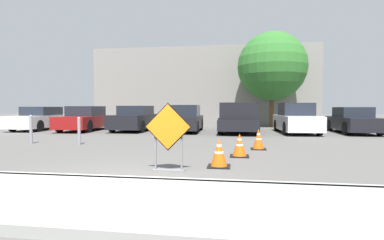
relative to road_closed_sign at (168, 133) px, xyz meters
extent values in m
plane|color=#565451|center=(-0.75, 8.76, -0.83)|extent=(96.00, 96.00, 0.00)
cube|color=#999993|center=(-0.75, -2.39, -0.76)|extent=(27.68, 2.30, 0.14)
cube|color=#999993|center=(-0.75, -1.24, -0.76)|extent=(27.68, 0.20, 0.14)
cube|color=black|center=(0.00, 0.00, 0.14)|extent=(1.04, 0.02, 1.04)
cube|color=orange|center=(0.00, -0.02, 0.14)|extent=(0.98, 0.02, 0.98)
cube|color=slate|center=(0.00, 0.04, -0.82)|extent=(0.71, 0.20, 0.02)
cube|color=slate|center=(-0.30, 0.04, -0.34)|extent=(0.04, 0.04, 0.97)
cube|color=slate|center=(0.30, 0.04, -0.34)|extent=(0.04, 0.04, 0.97)
cube|color=black|center=(1.07, 0.61, -0.82)|extent=(0.53, 0.53, 0.03)
cone|color=#EA590F|center=(1.07, 0.61, -0.47)|extent=(0.39, 0.39, 0.65)
cylinder|color=white|center=(1.07, 0.61, -0.33)|extent=(0.12, 0.12, 0.06)
cylinder|color=white|center=(1.07, 0.61, -0.49)|extent=(0.21, 0.21, 0.06)
cube|color=black|center=(1.56, 2.16, -0.82)|extent=(0.53, 0.53, 0.03)
cone|color=#EA590F|center=(1.56, 2.16, -0.49)|extent=(0.39, 0.39, 0.63)
cylinder|color=white|center=(1.56, 2.16, -0.35)|extent=(0.12, 0.12, 0.06)
cylinder|color=white|center=(1.56, 2.16, -0.50)|extent=(0.22, 0.22, 0.06)
cube|color=black|center=(2.19, 3.73, -0.82)|extent=(0.49, 0.49, 0.03)
cone|color=#EA590F|center=(2.19, 3.73, -0.47)|extent=(0.36, 0.36, 0.66)
cylinder|color=white|center=(2.19, 3.73, -0.33)|extent=(0.11, 0.11, 0.06)
cylinder|color=white|center=(2.19, 3.73, -0.49)|extent=(0.20, 0.20, 0.06)
cube|color=white|center=(-10.61, 10.59, -0.29)|extent=(1.98, 4.74, 0.71)
cube|color=#1E232D|center=(-10.61, 10.71, 0.33)|extent=(1.66, 2.22, 0.54)
cylinder|color=black|center=(-9.72, 9.18, -0.50)|extent=(0.23, 0.67, 0.66)
cylinder|color=black|center=(-11.36, 9.11, -0.50)|extent=(0.23, 0.67, 0.66)
cylinder|color=black|center=(-9.86, 12.07, -0.50)|extent=(0.23, 0.67, 0.66)
cylinder|color=black|center=(-11.49, 12.00, -0.50)|extent=(0.23, 0.67, 0.66)
cube|color=maroon|center=(-7.56, 10.42, -0.29)|extent=(2.09, 4.67, 0.68)
cube|color=#1E232D|center=(-7.57, 10.54, 0.34)|extent=(1.73, 2.19, 0.58)
cylinder|color=black|center=(-6.64, 9.06, -0.47)|extent=(0.24, 0.73, 0.72)
cylinder|color=black|center=(-8.33, 8.96, -0.47)|extent=(0.24, 0.73, 0.72)
cylinder|color=black|center=(-6.79, 11.89, -0.47)|extent=(0.24, 0.73, 0.72)
cylinder|color=black|center=(-8.48, 11.79, -0.47)|extent=(0.24, 0.73, 0.72)
cube|color=black|center=(-4.51, 10.67, -0.25)|extent=(1.96, 4.27, 0.78)
cube|color=#1E232D|center=(-4.51, 10.77, 0.39)|extent=(1.68, 1.98, 0.52)
cylinder|color=black|center=(-3.69, 9.34, -0.49)|extent=(0.22, 0.69, 0.68)
cylinder|color=black|center=(-5.40, 9.38, -0.49)|extent=(0.22, 0.69, 0.68)
cylinder|color=black|center=(-3.63, 11.95, -0.49)|extent=(0.22, 0.69, 0.68)
cylinder|color=black|center=(-5.33, 12.00, -0.49)|extent=(0.22, 0.69, 0.68)
cube|color=black|center=(-1.47, 10.45, -0.29)|extent=(1.85, 4.16, 0.72)
cube|color=#1E232D|center=(-1.47, 10.56, 0.38)|extent=(1.58, 1.94, 0.62)
cylinder|color=black|center=(-0.63, 9.20, -0.49)|extent=(0.22, 0.69, 0.68)
cylinder|color=black|center=(-2.22, 9.16, -0.49)|extent=(0.22, 0.69, 0.68)
cylinder|color=black|center=(-0.71, 11.75, -0.49)|extent=(0.22, 0.69, 0.68)
cylinder|color=black|center=(-2.30, 11.70, -0.49)|extent=(0.22, 0.69, 0.68)
cube|color=black|center=(1.58, 10.55, -0.33)|extent=(2.12, 5.26, 0.55)
cube|color=black|center=(1.56, 9.38, 0.37)|extent=(1.90, 2.12, 0.85)
cube|color=black|center=(1.62, 12.80, 0.17)|extent=(1.92, 0.13, 0.45)
cube|color=black|center=(2.56, 11.58, 0.17)|extent=(0.15, 2.51, 0.45)
cube|color=black|center=(0.64, 11.62, 0.17)|extent=(0.15, 2.51, 0.45)
cylinder|color=black|center=(2.48, 8.97, -0.41)|extent=(0.26, 0.84, 0.84)
cylinder|color=black|center=(0.62, 9.00, -0.41)|extent=(0.26, 0.84, 0.84)
cylinder|color=black|center=(2.54, 12.10, -0.41)|extent=(0.26, 0.84, 0.84)
cylinder|color=black|center=(0.68, 12.14, -0.41)|extent=(0.26, 0.84, 0.84)
cube|color=silver|center=(4.63, 10.43, -0.26)|extent=(1.97, 4.37, 0.77)
cube|color=#1E232D|center=(4.62, 10.54, 0.46)|extent=(1.65, 2.05, 0.68)
cylinder|color=black|center=(5.50, 9.14, -0.49)|extent=(0.23, 0.69, 0.68)
cylinder|color=black|center=(3.88, 9.06, -0.49)|extent=(0.23, 0.69, 0.68)
cylinder|color=black|center=(5.37, 11.80, -0.49)|extent=(0.23, 0.69, 0.68)
cylinder|color=black|center=(3.75, 11.72, -0.49)|extent=(0.23, 0.69, 0.68)
cube|color=black|center=(7.67, 10.94, -0.30)|extent=(1.80, 4.49, 0.68)
cube|color=#1E232D|center=(7.67, 11.05, 0.31)|extent=(1.55, 2.08, 0.54)
cylinder|color=black|center=(8.44, 9.54, -0.49)|extent=(0.21, 0.68, 0.68)
cylinder|color=black|center=(6.86, 9.57, -0.49)|extent=(0.21, 0.68, 0.68)
cylinder|color=black|center=(8.49, 12.31, -0.49)|extent=(0.21, 0.68, 0.68)
cylinder|color=black|center=(6.90, 12.34, -0.49)|extent=(0.21, 0.68, 0.68)
cylinder|color=gray|center=(-4.37, 4.04, -0.34)|extent=(0.11, 0.11, 0.98)
sphere|color=gray|center=(-4.37, 4.04, 0.15)|extent=(0.12, 0.12, 0.12)
cylinder|color=gray|center=(-6.36, 4.04, -0.31)|extent=(0.11, 0.11, 1.05)
sphere|color=gray|center=(-6.36, 4.04, 0.22)|extent=(0.12, 0.12, 0.12)
cube|color=gray|center=(-1.35, 19.80, 2.31)|extent=(18.23, 5.00, 6.28)
cylinder|color=#513823|center=(3.86, 15.36, 0.40)|extent=(0.32, 0.32, 2.46)
sphere|color=#2D6B28|center=(3.86, 15.36, 3.43)|extent=(4.81, 4.81, 4.81)
camera|label=1|loc=(1.50, -6.36, 0.57)|focal=28.00mm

